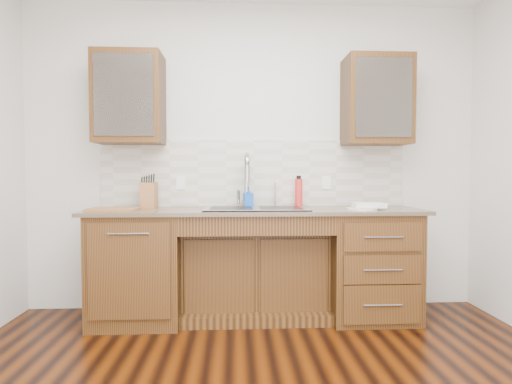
{
  "coord_description": "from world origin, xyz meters",
  "views": [
    {
      "loc": [
        -0.16,
        -1.83,
        1.19
      ],
      "look_at": [
        0.0,
        1.4,
        1.05
      ],
      "focal_mm": 28.0,
      "sensor_mm": 36.0,
      "label": 1
    }
  ],
  "objects_px": {
    "water_bottle": "(299,193)",
    "knife_block": "(149,195)",
    "soap_bottle": "(248,197)",
    "cutting_board": "(113,209)",
    "plate": "(362,209)"
  },
  "relations": [
    {
      "from": "water_bottle",
      "to": "knife_block",
      "type": "distance_m",
      "value": 1.29
    },
    {
      "from": "soap_bottle",
      "to": "cutting_board",
      "type": "bearing_deg",
      "value": -173.7
    },
    {
      "from": "plate",
      "to": "cutting_board",
      "type": "distance_m",
      "value": 1.98
    },
    {
      "from": "knife_block",
      "to": "plate",
      "type": "bearing_deg",
      "value": -10.11
    },
    {
      "from": "knife_block",
      "to": "water_bottle",
      "type": "bearing_deg",
      "value": -0.05
    },
    {
      "from": "water_bottle",
      "to": "cutting_board",
      "type": "height_order",
      "value": "water_bottle"
    },
    {
      "from": "water_bottle",
      "to": "knife_block",
      "type": "height_order",
      "value": "water_bottle"
    },
    {
      "from": "soap_bottle",
      "to": "knife_block",
      "type": "distance_m",
      "value": 0.85
    },
    {
      "from": "plate",
      "to": "soap_bottle",
      "type": "bearing_deg",
      "value": 161.56
    },
    {
      "from": "cutting_board",
      "to": "knife_block",
      "type": "bearing_deg",
      "value": 44.88
    },
    {
      "from": "water_bottle",
      "to": "plate",
      "type": "distance_m",
      "value": 0.57
    },
    {
      "from": "soap_bottle",
      "to": "cutting_board",
      "type": "distance_m",
      "value": 1.11
    },
    {
      "from": "soap_bottle",
      "to": "water_bottle",
      "type": "height_order",
      "value": "water_bottle"
    },
    {
      "from": "plate",
      "to": "cutting_board",
      "type": "relative_size",
      "value": 0.65
    },
    {
      "from": "soap_bottle",
      "to": "knife_block",
      "type": "bearing_deg",
      "value": 174.84
    }
  ]
}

